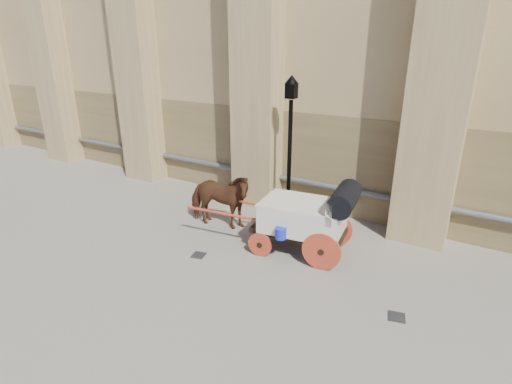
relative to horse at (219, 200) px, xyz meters
The scene contains 6 objects.
ground 1.93m from the horse, 56.54° to the right, with size 90.00×90.00×0.00m, color #716A5C.
horse is the anchor object (origin of this frame).
carriage 2.75m from the horse, ahead, with size 4.39×1.69×1.87m.
street_lamp 2.49m from the horse, 47.62° to the left, with size 0.39×0.39×4.15m.
drain_grate_near 1.87m from the horse, 72.11° to the right, with size 0.32×0.32×0.01m, color black.
drain_grate_far 5.54m from the horse, 15.57° to the right, with size 0.32×0.32×0.01m, color black.
Camera 1 is at (5.27, -6.83, 5.00)m, focal length 28.00 mm.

